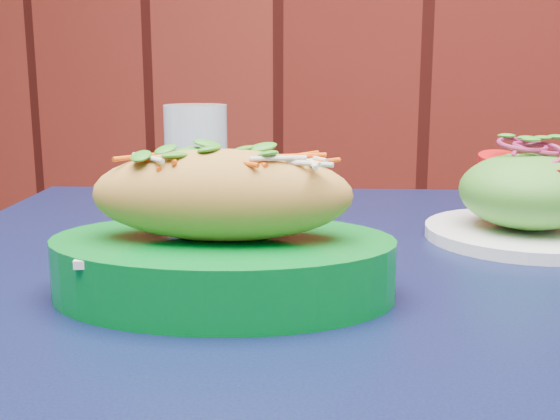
% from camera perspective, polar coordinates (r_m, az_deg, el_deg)
% --- Properties ---
extents(cafe_table, '(0.98, 0.98, 0.75)m').
position_cam_1_polar(cafe_table, '(0.65, 4.19, -12.07)').
color(cafe_table, black).
rests_on(cafe_table, ground).
extents(banh_mi_basket, '(0.30, 0.23, 0.12)m').
position_cam_1_polar(banh_mi_basket, '(0.54, -4.71, -2.34)').
color(banh_mi_basket, '#00701F').
rests_on(banh_mi_basket, cafe_table).
extents(salad_plate, '(0.20, 0.20, 0.10)m').
position_cam_1_polar(salad_plate, '(0.76, 19.52, 0.78)').
color(salad_plate, white).
rests_on(salad_plate, cafe_table).
extents(water_glass, '(0.08, 0.08, 0.13)m').
position_cam_1_polar(water_glass, '(0.88, -6.82, 4.38)').
color(water_glass, silver).
rests_on(water_glass, cafe_table).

